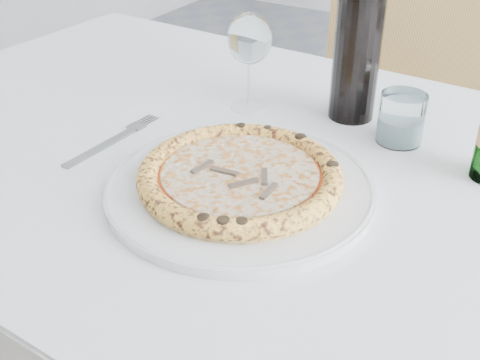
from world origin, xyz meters
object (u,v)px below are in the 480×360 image
at_px(pizza, 240,176).
at_px(dining_table, 273,208).
at_px(wine_bottle, 358,41).
at_px(wine_glass, 250,41).
at_px(plate, 240,187).
at_px(chair_far, 411,115).
at_px(tumbler, 401,121).

bearing_deg(pizza, dining_table, 90.00).
xyz_separation_m(pizza, wine_bottle, (0.03, 0.31, 0.11)).
bearing_deg(wine_glass, plate, -61.80).
xyz_separation_m(chair_far, tumbler, (0.13, -0.59, 0.26)).
bearing_deg(plate, wine_bottle, 83.55).
relative_size(dining_table, pizza, 5.53).
height_order(plate, wine_bottle, wine_bottle).
distance_m(pizza, wine_glass, 0.30).
bearing_deg(plate, tumbler, 62.62).
height_order(pizza, wine_glass, wine_glass).
relative_size(plate, wine_bottle, 1.18).
distance_m(dining_table, pizza, 0.15).
bearing_deg(chair_far, tumbler, -77.11).
distance_m(wine_glass, wine_bottle, 0.18).
bearing_deg(chair_far, pizza, -90.08).
bearing_deg(dining_table, wine_glass, 131.93).
bearing_deg(dining_table, wine_bottle, 80.48).
relative_size(dining_table, wine_glass, 9.17).
bearing_deg(chair_far, plate, -90.08).
bearing_deg(wine_glass, dining_table, -48.07).
relative_size(wine_glass, wine_bottle, 0.54).
bearing_deg(wine_glass, pizza, -61.80).
relative_size(pizza, wine_glass, 1.66).
height_order(plate, wine_glass, wine_glass).
xyz_separation_m(chair_far, plate, (-0.00, -0.85, 0.23)).
distance_m(wine_glass, tumbler, 0.28).
bearing_deg(pizza, plate, -32.01).
height_order(wine_glass, tumbler, wine_glass).
distance_m(dining_table, chair_far, 0.76).
distance_m(plate, pizza, 0.02).
bearing_deg(tumbler, wine_bottle, 155.40).
distance_m(plate, wine_bottle, 0.33).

